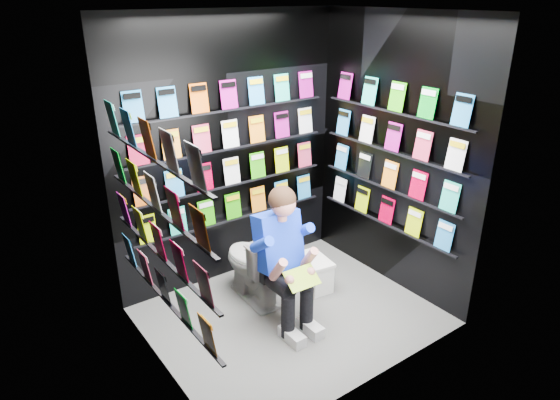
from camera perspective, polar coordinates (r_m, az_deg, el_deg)
floor at (r=4.66m, az=1.23°, el=-13.08°), size 2.40×2.40×0.00m
ceiling at (r=3.78m, az=1.58°, el=20.78°), size 2.40×2.40×0.00m
wall_back at (r=4.83m, az=-5.80°, el=5.43°), size 2.40×0.04×2.60m
wall_front at (r=3.36m, az=11.70°, el=-2.91°), size 2.40×0.04×2.60m
wall_left at (r=3.51m, az=-14.49°, el=-2.08°), size 0.04×2.00×2.60m
wall_right at (r=4.82m, az=12.89°, el=4.93°), size 0.04×2.00×2.60m
comics_back at (r=4.81m, az=-5.62°, el=5.40°), size 2.10×0.06×1.37m
comics_left at (r=3.51m, az=-14.05°, el=-1.89°), size 0.06×1.70×1.37m
comics_right at (r=4.80m, az=12.65°, el=4.93°), size 0.06×1.70×1.37m
toilet at (r=4.72m, az=-3.03°, el=-7.31°), size 0.46×0.77×0.73m
longbox at (r=5.01m, az=3.95°, el=-8.39°), size 0.26×0.41×0.29m
longbox_lid at (r=4.93m, az=4.00°, el=-6.81°), size 0.29×0.43×0.03m
reader at (r=4.25m, az=-0.35°, el=-4.75°), size 0.55×0.78×1.38m
held_comic at (r=4.10m, az=2.52°, el=-8.89°), size 0.29×0.18×0.12m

